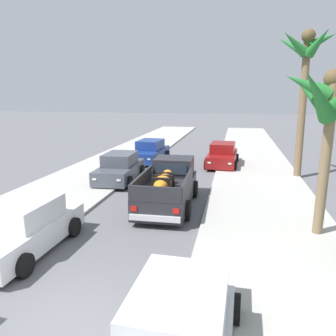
# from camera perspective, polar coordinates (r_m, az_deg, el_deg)

# --- Properties ---
(ground_plane) EXTENTS (160.00, 160.00, 0.00)m
(ground_plane) POSITION_cam_1_polar(r_m,az_deg,el_deg) (7.78, -18.55, -24.62)
(ground_plane) COLOR slate
(sidewalk_left) EXTENTS (4.77, 60.00, 0.12)m
(sidewalk_left) POSITION_cam_1_polar(r_m,az_deg,el_deg) (19.60, -13.02, -1.27)
(sidewalk_left) COLOR #B2AFA8
(sidewalk_left) RESTS_ON ground
(sidewalk_right) EXTENTS (4.77, 60.00, 0.12)m
(sidewalk_right) POSITION_cam_1_polar(r_m,az_deg,el_deg) (17.91, 15.41, -2.70)
(sidewalk_right) COLOR #B2AFA8
(sidewalk_right) RESTS_ON ground
(curb_left) EXTENTS (0.16, 60.00, 0.10)m
(curb_left) POSITION_cam_1_polar(r_m,az_deg,el_deg) (19.22, -10.34, -1.45)
(curb_left) COLOR silver
(curb_left) RESTS_ON ground
(curb_right) EXTENTS (0.16, 60.00, 0.10)m
(curb_right) POSITION_cam_1_polar(r_m,az_deg,el_deg) (17.87, 12.25, -2.60)
(curb_right) COLOR silver
(curb_right) RESTS_ON ground
(pickup_truck) EXTENTS (2.31, 5.26, 1.80)m
(pickup_truck) POSITION_cam_1_polar(r_m,az_deg,el_deg) (14.00, 0.08, -3.25)
(pickup_truck) COLOR #28282D
(pickup_truck) RESTS_ON ground
(car_left_near) EXTENTS (2.20, 4.34, 1.54)m
(car_left_near) POSITION_cam_1_polar(r_m,az_deg,el_deg) (23.24, -3.12, 2.81)
(car_left_near) COLOR navy
(car_left_near) RESTS_ON ground
(car_right_near) EXTENTS (2.15, 4.32, 1.54)m
(car_right_near) POSITION_cam_1_polar(r_m,az_deg,el_deg) (22.14, 9.38, 2.18)
(car_right_near) COLOR maroon
(car_right_near) RESTS_ON ground
(car_left_mid) EXTENTS (2.10, 4.29, 1.54)m
(car_left_mid) POSITION_cam_1_polar(r_m,az_deg,el_deg) (6.26, 2.01, -26.06)
(car_left_mid) COLOR silver
(car_left_mid) RESTS_ON ground
(car_left_far) EXTENTS (2.09, 4.29, 1.54)m
(car_left_far) POSITION_cam_1_polar(r_m,az_deg,el_deg) (10.93, -23.53, -9.52)
(car_left_far) COLOR silver
(car_left_far) RESTS_ON ground
(car_right_far) EXTENTS (2.15, 4.31, 1.54)m
(car_right_far) POSITION_cam_1_polar(r_m,az_deg,el_deg) (18.17, -8.32, -0.04)
(car_right_far) COLOR #474C56
(car_right_far) RESTS_ON ground
(palm_tree_left_fore) EXTENTS (3.20, 3.52, 8.03)m
(palm_tree_left_fore) POSITION_cam_1_polar(r_m,az_deg,el_deg) (20.05, 22.67, 16.64)
(palm_tree_left_fore) COLOR brown
(palm_tree_left_fore) RESTS_ON ground
(palm_tree_left_mid) EXTENTS (3.05, 3.60, 5.46)m
(palm_tree_left_mid) POSITION_cam_1_polar(r_m,az_deg,el_deg) (11.31, 26.28, 10.47)
(palm_tree_left_mid) COLOR #846B4C
(palm_tree_left_mid) RESTS_ON ground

